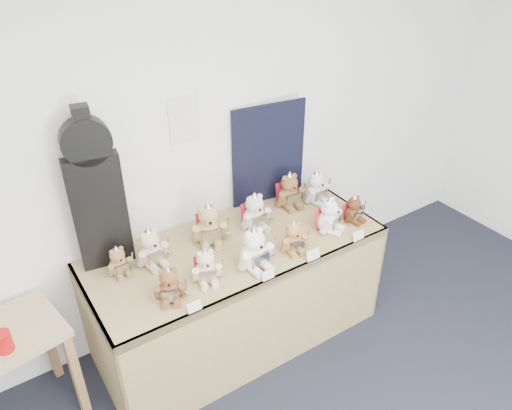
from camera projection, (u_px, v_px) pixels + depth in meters
room_shell at (184, 120)px, 3.10m from camera, size 6.00×6.00×6.00m
display_table at (243, 272)px, 3.28m from camera, size 1.96×0.83×0.81m
guitar_case at (96, 192)px, 2.84m from camera, size 0.32×0.14×1.02m
navy_board at (269, 154)px, 3.54m from camera, size 0.56×0.09×0.75m
red_cup at (3, 342)px, 2.60m from camera, size 0.09×0.09×0.12m
teddy_front_far_left at (169, 286)px, 2.77m from camera, size 0.19×0.19×0.24m
teddy_front_left at (206, 267)px, 2.91m from camera, size 0.20×0.19×0.25m
teddy_front_centre at (255, 250)px, 3.00m from camera, size 0.26×0.21×0.31m
teddy_front_right at (293, 238)px, 3.15m from camera, size 0.20×0.17×0.24m
teddy_front_far_right at (329, 216)px, 3.34m from camera, size 0.23×0.22×0.27m
teddy_front_end at (354, 210)px, 3.45m from camera, size 0.18×0.16×0.22m
teddy_back_left at (151, 249)px, 3.03m from camera, size 0.23×0.20×0.28m
teddy_back_centre_left at (209, 226)px, 3.22m from camera, size 0.26×0.25×0.32m
teddy_back_centre_right at (255, 213)px, 3.37m from camera, size 0.23×0.20×0.29m
teddy_back_right at (289, 192)px, 3.60m from camera, size 0.24×0.20×0.29m
teddy_back_end at (316, 189)px, 3.65m from camera, size 0.23×0.19×0.27m
teddy_back_far_left at (119, 262)px, 2.96m from camera, size 0.17×0.14×0.21m
entry_card_a at (194, 307)px, 2.72m from camera, size 0.08×0.02×0.06m
entry_card_b at (268, 275)px, 2.95m from camera, size 0.08×0.02×0.06m
entry_card_c at (313, 255)px, 3.10m from camera, size 0.10×0.02×0.07m
entry_card_d at (358, 235)px, 3.28m from camera, size 0.09×0.02×0.06m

